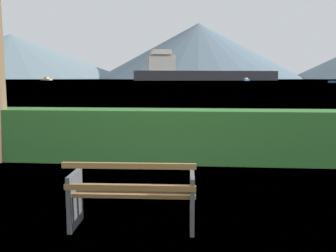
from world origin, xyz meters
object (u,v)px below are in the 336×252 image
object	(u,v)px
park_bench	(132,195)
fishing_boat_near	(47,79)
tender_far	(246,80)
cargo_ship_large	(195,72)

from	to	relation	value
park_bench	fishing_boat_near	distance (m)	269.31
fishing_boat_near	tender_far	size ratio (longest dim) A/B	1.42
park_bench	cargo_ship_large	world-z (taller)	cargo_ship_large
fishing_boat_near	tender_far	world-z (taller)	fishing_boat_near
fishing_boat_near	tender_far	bearing A→B (deg)	-11.79
park_bench	cargo_ship_large	distance (m)	243.25
park_bench	tender_far	distance (m)	222.03
tender_far	park_bench	bearing A→B (deg)	-97.41
fishing_boat_near	tender_far	xyz separation A→B (m)	(133.51, -27.87, -0.10)
park_bench	cargo_ship_large	size ratio (longest dim) A/B	0.02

